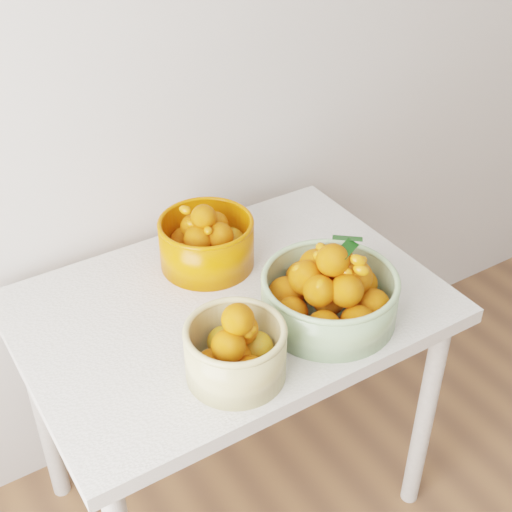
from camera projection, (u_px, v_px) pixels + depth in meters
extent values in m
cube|color=silver|center=(230.00, 308.00, 1.74)|extent=(1.00, 0.70, 0.04)
cylinder|color=silver|center=(425.00, 416.00, 1.95)|extent=(0.05, 0.05, 0.71)
cylinder|color=silver|center=(42.00, 410.00, 1.97)|extent=(0.05, 0.05, 0.71)
cylinder|color=silver|center=(303.00, 302.00, 2.35)|extent=(0.05, 0.05, 0.71)
cylinder|color=tan|center=(235.00, 353.00, 1.49)|extent=(0.28, 0.28, 0.12)
torus|color=tan|center=(235.00, 331.00, 1.46)|extent=(0.28, 0.28, 0.02)
sphere|color=#D1660C|center=(257.00, 347.00, 1.52)|extent=(0.07, 0.07, 0.07)
sphere|color=#D1660C|center=(223.00, 342.00, 1.54)|extent=(0.07, 0.07, 0.07)
sphere|color=#F15B00|center=(212.00, 366.00, 1.48)|extent=(0.07, 0.07, 0.07)
sphere|color=#F15B00|center=(250.00, 372.00, 1.46)|extent=(0.07, 0.07, 0.07)
sphere|color=#F15B00|center=(236.00, 357.00, 1.50)|extent=(0.07, 0.07, 0.07)
sphere|color=#F15B00|center=(243.00, 329.00, 1.49)|extent=(0.07, 0.07, 0.07)
sphere|color=#F15B00|center=(228.00, 346.00, 1.44)|extent=(0.07, 0.07, 0.07)
sphere|color=#F15B00|center=(238.00, 320.00, 1.44)|extent=(0.07, 0.07, 0.07)
ellipsoid|color=orange|center=(249.00, 330.00, 1.46)|extent=(0.05, 0.04, 0.03)
ellipsoid|color=orange|center=(245.00, 333.00, 1.45)|extent=(0.05, 0.04, 0.03)
ellipsoid|color=orange|center=(231.00, 318.00, 1.48)|extent=(0.03, 0.04, 0.04)
cylinder|color=#96BB86|center=(329.00, 298.00, 1.65)|extent=(0.37, 0.37, 0.11)
torus|color=#96BB86|center=(330.00, 279.00, 1.62)|extent=(0.38, 0.38, 0.02)
sphere|color=#F15B00|center=(362.00, 284.00, 1.70)|extent=(0.08, 0.08, 0.08)
sphere|color=#F15B00|center=(335.00, 274.00, 1.73)|extent=(0.08, 0.08, 0.08)
sphere|color=#F15B00|center=(302.00, 277.00, 1.72)|extent=(0.08, 0.08, 0.08)
sphere|color=#F15B00|center=(286.00, 294.00, 1.66)|extent=(0.09, 0.09, 0.09)
sphere|color=#F15B00|center=(292.00, 313.00, 1.61)|extent=(0.08, 0.08, 0.08)
sphere|color=#F15B00|center=(324.00, 328.00, 1.57)|extent=(0.08, 0.08, 0.08)
sphere|color=#F15B00|center=(358.00, 323.00, 1.58)|extent=(0.08, 0.08, 0.08)
sphere|color=#F15B00|center=(373.00, 306.00, 1.63)|extent=(0.08, 0.08, 0.08)
sphere|color=#F15B00|center=(329.00, 299.00, 1.65)|extent=(0.08, 0.08, 0.08)
sphere|color=#F15B00|center=(342.00, 266.00, 1.65)|extent=(0.08, 0.08, 0.08)
sphere|color=#F15B00|center=(316.00, 266.00, 1.65)|extent=(0.08, 0.08, 0.08)
sphere|color=#F15B00|center=(306.00, 278.00, 1.62)|extent=(0.08, 0.08, 0.08)
sphere|color=#F15B00|center=(319.00, 291.00, 1.58)|extent=(0.07, 0.07, 0.07)
sphere|color=#F15B00|center=(346.00, 291.00, 1.58)|extent=(0.08, 0.08, 0.08)
sphere|color=#F15B00|center=(355.00, 277.00, 1.62)|extent=(0.08, 0.08, 0.08)
sphere|color=#F15B00|center=(333.00, 260.00, 1.58)|extent=(0.08, 0.08, 0.08)
ellipsoid|color=orange|center=(361.00, 270.00, 1.57)|extent=(0.04, 0.05, 0.04)
ellipsoid|color=orange|center=(350.00, 268.00, 1.60)|extent=(0.04, 0.04, 0.03)
ellipsoid|color=orange|center=(339.00, 264.00, 1.60)|extent=(0.04, 0.04, 0.03)
ellipsoid|color=orange|center=(358.00, 260.00, 1.57)|extent=(0.05, 0.05, 0.04)
ellipsoid|color=orange|center=(332.00, 256.00, 1.58)|extent=(0.03, 0.04, 0.03)
ellipsoid|color=orange|center=(330.00, 258.00, 1.58)|extent=(0.04, 0.03, 0.04)
ellipsoid|color=orange|center=(347.00, 251.00, 1.63)|extent=(0.05, 0.04, 0.04)
ellipsoid|color=orange|center=(300.00, 269.00, 1.60)|extent=(0.05, 0.04, 0.03)
ellipsoid|color=orange|center=(321.00, 256.00, 1.59)|extent=(0.04, 0.05, 0.03)
ellipsoid|color=orange|center=(360.00, 262.00, 1.61)|extent=(0.05, 0.04, 0.04)
ellipsoid|color=orange|center=(331.00, 266.00, 1.59)|extent=(0.04, 0.03, 0.04)
ellipsoid|color=orange|center=(320.00, 285.00, 1.55)|extent=(0.05, 0.05, 0.04)
ellipsoid|color=orange|center=(346.00, 272.00, 1.58)|extent=(0.04, 0.04, 0.04)
ellipsoid|color=orange|center=(321.00, 248.00, 1.65)|extent=(0.04, 0.05, 0.03)
cylinder|color=#CB5205|center=(207.00, 243.00, 1.82)|extent=(0.32, 0.32, 0.13)
torus|color=#CB5205|center=(206.00, 223.00, 1.78)|extent=(0.32, 0.32, 0.01)
sphere|color=#D1660C|center=(231.00, 241.00, 1.86)|extent=(0.07, 0.07, 0.07)
sphere|color=#F15B00|center=(207.00, 234.00, 1.89)|extent=(0.06, 0.06, 0.06)
sphere|color=#F15B00|center=(184.00, 241.00, 1.86)|extent=(0.07, 0.07, 0.07)
sphere|color=#F15B00|center=(182.00, 258.00, 1.80)|extent=(0.07, 0.07, 0.07)
sphere|color=#F15B00|center=(206.00, 266.00, 1.77)|extent=(0.07, 0.07, 0.07)
sphere|color=#F15B00|center=(231.00, 257.00, 1.80)|extent=(0.07, 0.07, 0.07)
sphere|color=#F15B00|center=(207.00, 249.00, 1.83)|extent=(0.07, 0.07, 0.07)
sphere|color=#F15B00|center=(215.00, 225.00, 1.82)|extent=(0.07, 0.07, 0.07)
sphere|color=#F15B00|center=(194.00, 227.00, 1.82)|extent=(0.07, 0.07, 0.07)
sphere|color=#F15B00|center=(198.00, 240.00, 1.77)|extent=(0.07, 0.07, 0.07)
sphere|color=#F15B00|center=(220.00, 236.00, 1.78)|extent=(0.07, 0.07, 0.07)
sphere|color=#F15B00|center=(204.00, 217.00, 1.77)|extent=(0.07, 0.07, 0.07)
ellipsoid|color=orange|center=(198.00, 225.00, 1.78)|extent=(0.04, 0.03, 0.03)
ellipsoid|color=orange|center=(209.00, 221.00, 1.79)|extent=(0.04, 0.04, 0.03)
ellipsoid|color=orange|center=(206.00, 222.00, 1.78)|extent=(0.04, 0.04, 0.03)
ellipsoid|color=orange|center=(200.00, 225.00, 1.79)|extent=(0.04, 0.04, 0.03)
ellipsoid|color=orange|center=(192.00, 224.00, 1.78)|extent=(0.04, 0.04, 0.03)
ellipsoid|color=orange|center=(185.00, 210.00, 1.79)|extent=(0.04, 0.04, 0.03)
ellipsoid|color=orange|center=(202.00, 223.00, 1.78)|extent=(0.04, 0.05, 0.04)
ellipsoid|color=orange|center=(208.00, 231.00, 1.75)|extent=(0.03, 0.04, 0.04)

